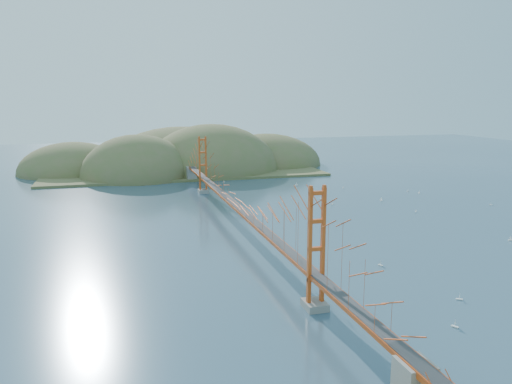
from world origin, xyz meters
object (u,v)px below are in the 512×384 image
object	(u,v)px
bridge	(237,183)
sailboat_2	(510,239)
sailboat_0	(381,264)
sailboat_1	(321,198)

from	to	relation	value
bridge	sailboat_2	size ratio (longest dim) A/B	127.38
sailboat_0	sailboat_2	world-z (taller)	sailboat_2
sailboat_2	sailboat_1	distance (m)	36.62
bridge	sailboat_2	world-z (taller)	bridge
bridge	sailboat_2	distance (m)	39.03
sailboat_0	sailboat_1	size ratio (longest dim) A/B	1.11
bridge	sailboat_0	distance (m)	25.24
bridge	sailboat_1	distance (m)	28.02
sailboat_2	sailboat_1	world-z (taller)	sailboat_2
bridge	sailboat_1	bearing A→B (deg)	39.72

